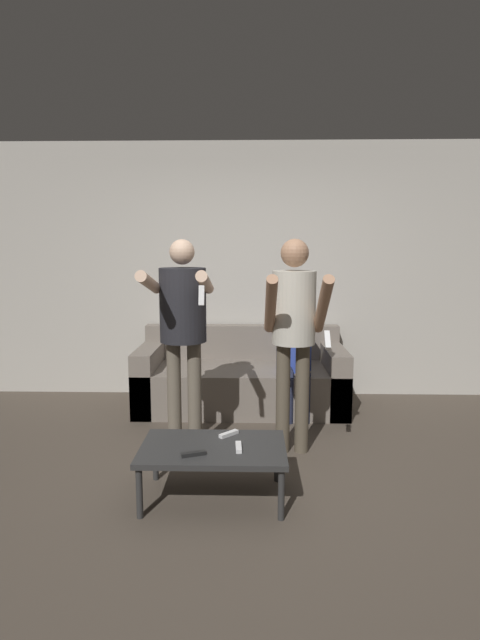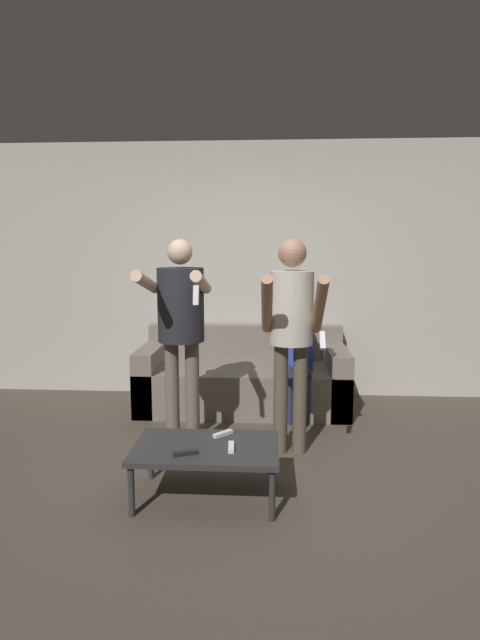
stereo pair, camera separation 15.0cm
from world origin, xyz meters
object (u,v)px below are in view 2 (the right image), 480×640
at_px(remote_near, 185,453).
at_px(person_seated, 296,351).
at_px(coffee_table, 206,451).
at_px(remote_mid, 231,447).
at_px(remote_far, 223,434).
at_px(person_standing_left, 181,319).
at_px(couch, 243,380).
at_px(person_standing_right, 291,322).

bearing_deg(remote_near, person_seated, 67.37).
height_order(coffee_table, remote_near, remote_near).
xyz_separation_m(remote_mid, remote_far, (-0.07, 0.22, 0.00)).
relative_size(person_standing_left, remote_mid, 10.98).
xyz_separation_m(coffee_table, remote_mid, (0.16, -0.04, 0.05)).
relative_size(remote_near, remote_far, 1.16).
xyz_separation_m(person_standing_left, remote_near, (0.18, -0.89, -0.70)).
bearing_deg(remote_mid, coffee_table, 165.47).
distance_m(couch, remote_mid, 1.92).
height_order(couch, remote_far, couch).
bearing_deg(remote_far, remote_near, -121.14).
height_order(person_seated, remote_near, person_seated).
bearing_deg(person_standing_right, coffee_table, -127.33).
bearing_deg(remote_mid, couch, 90.71).
bearing_deg(remote_near, remote_far, 58.86).
distance_m(remote_near, remote_mid, 0.29).
bearing_deg(person_standing_left, remote_near, -78.82).
height_order(coffee_table, remote_mid, remote_mid).
bearing_deg(remote_far, person_standing_right, 49.90).
distance_m(couch, person_standing_right, 1.44).
distance_m(person_standing_left, remote_near, 1.15).
bearing_deg(person_standing_right, couch, 110.49).
bearing_deg(remote_mid, person_seated, 74.10).
distance_m(person_standing_left, person_standing_right, 0.85).
bearing_deg(person_standing_left, remote_mid, -60.29).
bearing_deg(coffee_table, couch, 85.73).
xyz_separation_m(person_seated, coffee_table, (-0.65, -1.67, -0.31)).
bearing_deg(remote_far, coffee_table, -117.16).
relative_size(person_standing_right, remote_near, 10.92).
distance_m(person_standing_right, remote_near, 1.31).
bearing_deg(coffee_table, person_standing_right, 52.67).
bearing_deg(couch, coffee_table, -94.27).
bearing_deg(remote_near, person_standing_left, 101.18).
distance_m(coffee_table, remote_mid, 0.18).
xyz_separation_m(coffee_table, remote_far, (0.09, 0.18, 0.05)).
xyz_separation_m(person_standing_right, remote_near, (-0.67, -0.89, -0.68)).
relative_size(couch, person_seated, 1.80).
distance_m(person_standing_left, remote_far, 0.97).
xyz_separation_m(person_standing_right, remote_far, (-0.47, -0.56, -0.68)).
bearing_deg(remote_mid, remote_far, 108.03).
relative_size(person_seated, coffee_table, 1.23).
distance_m(person_standing_right, remote_far, 1.00).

